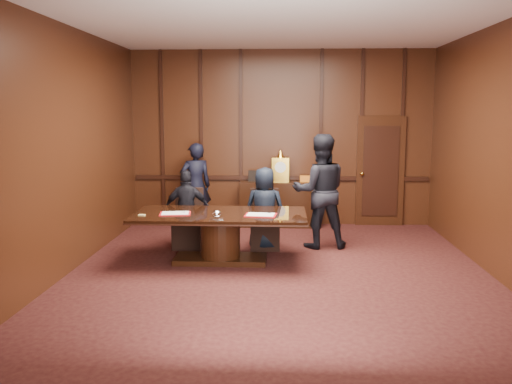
# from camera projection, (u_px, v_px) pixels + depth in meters

# --- Properties ---
(room) EXTENTS (7.00, 7.04, 3.50)m
(room) POSITION_uv_depth(u_px,v_px,m) (284.00, 152.00, 7.56)
(room) COLOR black
(room) RESTS_ON ground
(sideboard) EXTENTS (1.60, 0.45, 1.54)m
(sideboard) POSITION_uv_depth(u_px,v_px,m) (280.00, 202.00, 10.83)
(sideboard) COLOR black
(sideboard) RESTS_ON ground
(conference_table) EXTENTS (2.62, 1.32, 0.76)m
(conference_table) POSITION_uv_depth(u_px,v_px,m) (220.00, 229.00, 8.25)
(conference_table) COLOR black
(conference_table) RESTS_ON ground
(folder_left) EXTENTS (0.50, 0.39, 0.02)m
(folder_left) POSITION_uv_depth(u_px,v_px,m) (175.00, 213.00, 8.15)
(folder_left) COLOR #B71014
(folder_left) RESTS_ON conference_table
(folder_right) EXTENTS (0.49, 0.37, 0.02)m
(folder_right) POSITION_uv_depth(u_px,v_px,m) (261.00, 215.00, 8.03)
(folder_right) COLOR #B71014
(folder_right) RESTS_ON conference_table
(inkstand) EXTENTS (0.20, 0.14, 0.12)m
(inkstand) POSITION_uv_depth(u_px,v_px,m) (217.00, 215.00, 7.76)
(inkstand) COLOR white
(inkstand) RESTS_ON conference_table
(notepad) EXTENTS (0.10, 0.08, 0.01)m
(notepad) POSITION_uv_depth(u_px,v_px,m) (142.00, 215.00, 8.03)
(notepad) COLOR tan
(notepad) RESTS_ON conference_table
(chair_left) EXTENTS (0.48, 0.48, 0.99)m
(chair_left) POSITION_uv_depth(u_px,v_px,m) (188.00, 230.00, 9.18)
(chair_left) COLOR black
(chair_left) RESTS_ON ground
(chair_right) EXTENTS (0.51, 0.51, 0.99)m
(chair_right) POSITION_uv_depth(u_px,v_px,m) (265.00, 231.00, 9.12)
(chair_right) COLOR black
(chair_right) RESTS_ON ground
(signatory_left) EXTENTS (0.81, 0.43, 1.32)m
(signatory_left) POSITION_uv_depth(u_px,v_px,m) (187.00, 210.00, 9.05)
(signatory_left) COLOR black
(signatory_left) RESTS_ON ground
(signatory_right) EXTENTS (0.73, 0.52, 1.38)m
(signatory_right) POSITION_uv_depth(u_px,v_px,m) (265.00, 209.00, 8.98)
(signatory_right) COLOR black
(signatory_right) RESTS_ON ground
(witness_left) EXTENTS (0.72, 0.60, 1.68)m
(witness_left) POSITION_uv_depth(u_px,v_px,m) (196.00, 186.00, 10.60)
(witness_left) COLOR black
(witness_left) RESTS_ON ground
(witness_right) EXTENTS (1.00, 0.81, 1.92)m
(witness_right) POSITION_uv_depth(u_px,v_px,m) (320.00, 191.00, 9.09)
(witness_right) COLOR black
(witness_right) RESTS_ON ground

